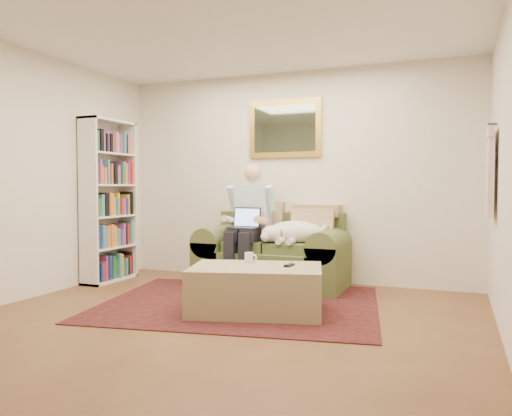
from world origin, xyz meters
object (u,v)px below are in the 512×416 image
Objects in this scene: laptop at (245,223)px; coffee_mug at (249,258)px; ottoman at (256,290)px; bookshelf at (109,201)px; sofa at (273,261)px; sleeping_dog at (295,232)px; seated_man at (247,225)px.

coffee_mug is (0.40, -0.84, -0.27)m from laptop.
laptop is 1.27m from ottoman.
bookshelf reaches higher than ottoman.
sofa is at bearing 12.11° from bookshelf.
sleeping_dog is at bearing -15.74° from sofa.
laptop is 0.97m from coffee_mug.
bookshelf reaches higher than laptop.
sofa is at bearing 97.51° from coffee_mug.
ottoman is (0.54, -1.08, -0.50)m from seated_man.
seated_man is 2.04× the size of sleeping_dog.
laptop is at bearing -166.36° from sleeping_dog.
sofa is 1.09m from coffee_mug.
bookshelf is at bearing -173.25° from laptop.
sofa is 1.28m from ottoman.
seated_man is 1.80m from bookshelf.
ottoman is 11.99× the size of coffee_mug.
sleeping_dog is (0.57, 0.07, -0.07)m from seated_man.
seated_man reaches higher than sofa.
sofa is 17.18× the size of coffee_mug.
bookshelf reaches higher than sleeping_dog.
coffee_mug is at bearing -99.76° from sleeping_dog.
coffee_mug is at bearing -64.63° from laptop.
sleeping_dog is at bearing 88.91° from ottoman.
laptop is at bearing 118.13° from ottoman.
laptop is 3.33× the size of coffee_mug.
seated_man reaches higher than sleeping_dog.
sofa is 0.52m from seated_man.
coffee_mug reaches higher than ottoman.
coffee_mug is (0.14, -1.06, 0.19)m from sofa.
laptop is 0.47× the size of sleeping_dog.
bookshelf is (-1.75, -0.27, 0.28)m from seated_man.
sleeping_dog is 0.35× the size of bookshelf.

